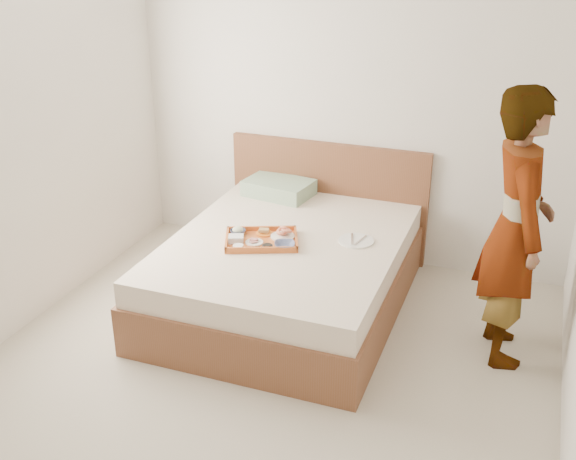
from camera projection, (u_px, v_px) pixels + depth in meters
The scene contains 16 objects.
ground at pixel (251, 388), 4.16m from camera, with size 3.50×4.00×0.01m, color #BDB0A0.
wall_back at pixel (350, 100), 5.33m from camera, with size 3.50×0.01×2.60m, color silver.
bed at pixel (286, 273), 4.95m from camera, with size 1.65×2.00×0.53m, color brown.
headboard at pixel (328, 198), 5.69m from camera, with size 1.65×0.06×0.95m, color brown.
pillow at pixel (279, 188), 5.59m from camera, with size 0.52×0.35×0.12m, color #93B18B.
tray at pixel (262, 239), 4.79m from camera, with size 0.50×0.36×0.05m, color #C76125.
prawn_plate at pixel (283, 236), 4.84m from camera, with size 0.17×0.17×0.01m, color white.
navy_bowl_big at pixel (285, 245), 4.68m from camera, with size 0.14×0.14×0.03m, color #151E4B.
sauce_dish at pixel (267, 247), 4.67m from camera, with size 0.07×0.07×0.03m, color black.
meat_plate at pixel (254, 242), 4.75m from camera, with size 0.12×0.12×0.01m, color white.
bread_plate at pixel (264, 233), 4.89m from camera, with size 0.12×0.12×0.01m, color orange.
salad_bowl at pixel (238, 232), 4.88m from camera, with size 0.11×0.11×0.03m, color #151E4B.
plastic_tub at pixel (236, 239), 4.76m from camera, with size 0.10×0.09×0.05m, color silver.
cheese_round at pixel (238, 247), 4.67m from camera, with size 0.07×0.07×0.03m, color white.
dinner_plate at pixel (356, 241), 4.80m from camera, with size 0.25×0.25×0.01m, color white.
person at pixel (516, 228), 4.17m from camera, with size 0.64×0.42×1.75m, color white.
Camera 1 is at (1.40, -3.11, 2.58)m, focal length 43.16 mm.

